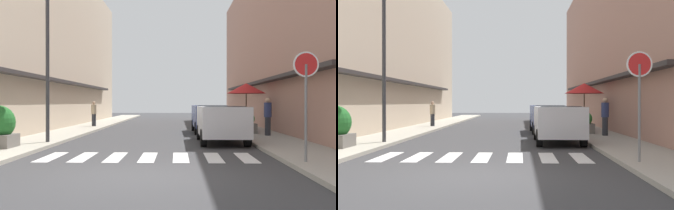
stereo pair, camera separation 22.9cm
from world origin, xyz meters
TOP-DOWN VIEW (x-y plane):
  - ground_plane at (0.00, 14.60)m, footprint 80.31×80.31m
  - sidewalk_left at (-4.78, 14.60)m, footprint 2.26×51.10m
  - sidewalk_right at (4.78, 14.60)m, footprint 2.26×51.10m
  - building_row_left at (-8.40, 15.43)m, footprint 5.50×34.85m
  - building_row_right at (8.40, 15.43)m, footprint 5.50×34.85m
  - crosswalk at (-0.00, 2.97)m, footprint 6.15×2.20m
  - parked_car_near at (2.60, 7.25)m, footprint 1.82×4.27m
  - parked_car_mid at (2.60, 12.82)m, footprint 1.86×4.41m
  - round_street_sign at (4.09, 1.44)m, footprint 0.65×0.07m
  - street_lamp at (-3.88, 6.37)m, footprint 1.19×0.28m
  - cafe_umbrella at (4.54, 12.96)m, footprint 2.08×2.08m
  - planter_midblock at (4.26, 10.89)m, footprint 0.81×0.81m
  - pedestrian_walking_near at (4.95, 9.61)m, footprint 0.34×0.34m
  - pedestrian_walking_far at (-4.44, 16.69)m, footprint 0.34×0.34m

SIDE VIEW (x-z plane):
  - ground_plane at x=0.00m, z-range 0.00..0.00m
  - crosswalk at x=0.00m, z-range 0.00..0.01m
  - sidewalk_left at x=-4.78m, z-range 0.00..0.12m
  - sidewalk_right at x=4.78m, z-range 0.00..0.12m
  - planter_midblock at x=4.26m, z-range 0.07..1.12m
  - parked_car_near at x=2.60m, z-range 0.19..1.66m
  - parked_car_mid at x=2.60m, z-range 0.19..1.66m
  - pedestrian_walking_far at x=-4.44m, z-range 0.15..1.72m
  - pedestrian_walking_near at x=4.95m, z-range 0.17..1.88m
  - round_street_sign at x=4.09m, z-range 0.86..3.63m
  - cafe_umbrella at x=4.54m, z-range 1.09..3.62m
  - street_lamp at x=-3.88m, z-range 0.73..6.46m
  - building_row_right at x=8.40m, z-range 0.00..10.86m
  - building_row_left at x=-8.40m, z-range 0.00..10.91m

